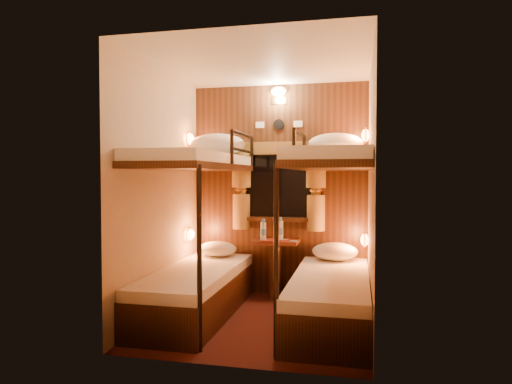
% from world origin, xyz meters
% --- Properties ---
extents(floor, '(2.10, 2.10, 0.00)m').
position_xyz_m(floor, '(0.00, 0.00, 0.00)').
color(floor, '#39120F').
rests_on(floor, ground).
extents(ceiling, '(2.10, 2.10, 0.00)m').
position_xyz_m(ceiling, '(0.00, 0.00, 2.40)').
color(ceiling, silver).
rests_on(ceiling, wall_back).
extents(wall_back, '(2.40, 0.00, 2.40)m').
position_xyz_m(wall_back, '(0.00, 1.05, 1.20)').
color(wall_back, '#C6B293').
rests_on(wall_back, floor).
extents(wall_front, '(2.40, 0.00, 2.40)m').
position_xyz_m(wall_front, '(0.00, -1.05, 1.20)').
color(wall_front, '#C6B293').
rests_on(wall_front, floor).
extents(wall_left, '(0.00, 2.40, 2.40)m').
position_xyz_m(wall_left, '(-1.00, 0.00, 1.20)').
color(wall_left, '#C6B293').
rests_on(wall_left, floor).
extents(wall_right, '(0.00, 2.40, 2.40)m').
position_xyz_m(wall_right, '(1.00, 0.00, 1.20)').
color(wall_right, '#C6B293').
rests_on(wall_right, floor).
extents(back_panel, '(2.00, 0.03, 2.40)m').
position_xyz_m(back_panel, '(0.00, 1.04, 1.20)').
color(back_panel, black).
rests_on(back_panel, floor).
extents(bunk_left, '(0.72, 1.90, 1.82)m').
position_xyz_m(bunk_left, '(-0.65, 0.07, 0.56)').
color(bunk_left, black).
rests_on(bunk_left, floor).
extents(bunk_right, '(0.72, 1.90, 1.82)m').
position_xyz_m(bunk_right, '(0.65, 0.07, 0.56)').
color(bunk_right, black).
rests_on(bunk_right, floor).
extents(window, '(1.00, 0.12, 0.79)m').
position_xyz_m(window, '(0.00, 1.00, 1.18)').
color(window, black).
rests_on(window, back_panel).
extents(curtains, '(1.10, 0.22, 1.00)m').
position_xyz_m(curtains, '(0.00, 0.97, 1.26)').
color(curtains, olive).
rests_on(curtains, back_panel).
extents(back_fixtures, '(0.54, 0.09, 0.48)m').
position_xyz_m(back_fixtures, '(0.00, 1.00, 2.25)').
color(back_fixtures, black).
rests_on(back_fixtures, back_panel).
extents(reading_lamps, '(2.00, 0.20, 1.25)m').
position_xyz_m(reading_lamps, '(-0.00, 0.70, 1.24)').
color(reading_lamps, orange).
rests_on(reading_lamps, wall_left).
extents(table, '(0.50, 0.34, 0.66)m').
position_xyz_m(table, '(0.00, 0.85, 0.41)').
color(table, '#612616').
rests_on(table, floor).
extents(bottle_left, '(0.07, 0.07, 0.23)m').
position_xyz_m(bottle_left, '(-0.14, 0.80, 0.75)').
color(bottle_left, '#99BFE5').
rests_on(bottle_left, table).
extents(bottle_right, '(0.07, 0.07, 0.25)m').
position_xyz_m(bottle_right, '(0.04, 0.87, 0.76)').
color(bottle_right, '#99BFE5').
rests_on(bottle_right, table).
extents(sachet_a, '(0.08, 0.07, 0.01)m').
position_xyz_m(sachet_a, '(0.21, 0.78, 0.65)').
color(sachet_a, silver).
rests_on(sachet_a, table).
extents(sachet_b, '(0.09, 0.07, 0.01)m').
position_xyz_m(sachet_b, '(0.09, 0.87, 0.65)').
color(sachet_b, silver).
rests_on(sachet_b, table).
extents(pillow_lower_left, '(0.43, 0.31, 0.17)m').
position_xyz_m(pillow_lower_left, '(-0.65, 0.76, 0.54)').
color(pillow_lower_left, white).
rests_on(pillow_lower_left, bunk_left).
extents(pillow_lower_right, '(0.49, 0.35, 0.19)m').
position_xyz_m(pillow_lower_right, '(0.65, 0.79, 0.55)').
color(pillow_lower_right, white).
rests_on(pillow_lower_right, bunk_right).
extents(pillow_upper_left, '(0.63, 0.45, 0.25)m').
position_xyz_m(pillow_upper_left, '(-0.65, 0.75, 1.71)').
color(pillow_upper_left, white).
rests_on(pillow_upper_left, bunk_left).
extents(pillow_upper_right, '(0.59, 0.42, 0.23)m').
position_xyz_m(pillow_upper_right, '(0.65, 0.81, 1.70)').
color(pillow_upper_right, white).
rests_on(pillow_upper_right, bunk_right).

